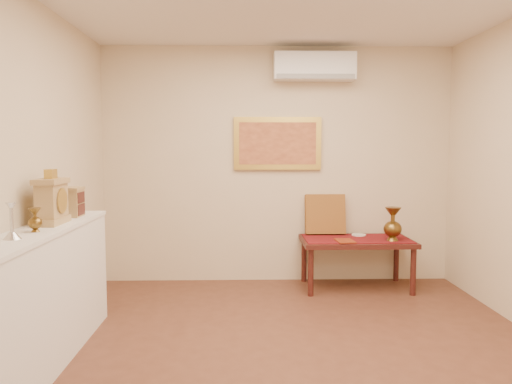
{
  "coord_description": "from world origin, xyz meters",
  "views": [
    {
      "loc": [
        -0.39,
        -3.51,
        1.54
      ],
      "look_at": [
        -0.27,
        1.15,
        1.14
      ],
      "focal_mm": 35.0,
      "sensor_mm": 36.0,
      "label": 1
    }
  ],
  "objects_px": {
    "display_ledge": "(42,297)",
    "wooden_chest": "(72,202)",
    "low_table": "(356,245)",
    "mantel_clock": "(52,201)",
    "brass_urn_tall": "(393,220)"
  },
  "relations": [
    {
      "from": "brass_urn_tall",
      "to": "mantel_clock",
      "type": "bearing_deg",
      "value": -153.35
    },
    {
      "from": "display_ledge",
      "to": "wooden_chest",
      "type": "distance_m",
      "value": 0.87
    },
    {
      "from": "display_ledge",
      "to": "low_table",
      "type": "height_order",
      "value": "display_ledge"
    },
    {
      "from": "brass_urn_tall",
      "to": "wooden_chest",
      "type": "bearing_deg",
      "value": -159.7
    },
    {
      "from": "wooden_chest",
      "to": "low_table",
      "type": "height_order",
      "value": "wooden_chest"
    },
    {
      "from": "brass_urn_tall",
      "to": "low_table",
      "type": "height_order",
      "value": "brass_urn_tall"
    },
    {
      "from": "mantel_clock",
      "to": "low_table",
      "type": "height_order",
      "value": "mantel_clock"
    },
    {
      "from": "brass_urn_tall",
      "to": "low_table",
      "type": "relative_size",
      "value": 0.36
    },
    {
      "from": "display_ledge",
      "to": "low_table",
      "type": "relative_size",
      "value": 1.68
    },
    {
      "from": "mantel_clock",
      "to": "low_table",
      "type": "bearing_deg",
      "value": 31.89
    },
    {
      "from": "wooden_chest",
      "to": "display_ledge",
      "type": "bearing_deg",
      "value": -91.56
    },
    {
      "from": "brass_urn_tall",
      "to": "wooden_chest",
      "type": "distance_m",
      "value": 3.23
    },
    {
      "from": "low_table",
      "to": "mantel_clock",
      "type": "bearing_deg",
      "value": -148.11
    },
    {
      "from": "wooden_chest",
      "to": "low_table",
      "type": "relative_size",
      "value": 0.2
    },
    {
      "from": "brass_urn_tall",
      "to": "wooden_chest",
      "type": "height_order",
      "value": "wooden_chest"
    }
  ]
}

